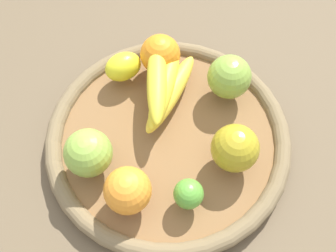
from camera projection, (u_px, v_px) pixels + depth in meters
ground_plane at (168, 143)px, 0.67m from camera, size 2.40×2.40×0.00m
basket at (168, 138)px, 0.66m from camera, size 0.41×0.41×0.04m
lemon_0 at (123, 67)px, 0.68m from camera, size 0.08×0.08×0.05m
apple_2 at (235, 148)px, 0.58m from camera, size 0.08×0.08×0.07m
banana_bunch at (164, 86)px, 0.65m from camera, size 0.09×0.18×0.06m
orange_1 at (128, 190)px, 0.55m from camera, size 0.10×0.10×0.07m
lime_0 at (189, 194)px, 0.56m from camera, size 0.06×0.06×0.04m
apple_1 at (229, 77)px, 0.65m from camera, size 0.08×0.08×0.07m
apple_0 at (88, 153)px, 0.58m from camera, size 0.10×0.10×0.07m
orange_0 at (160, 54)px, 0.68m from camera, size 0.09×0.09×0.07m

